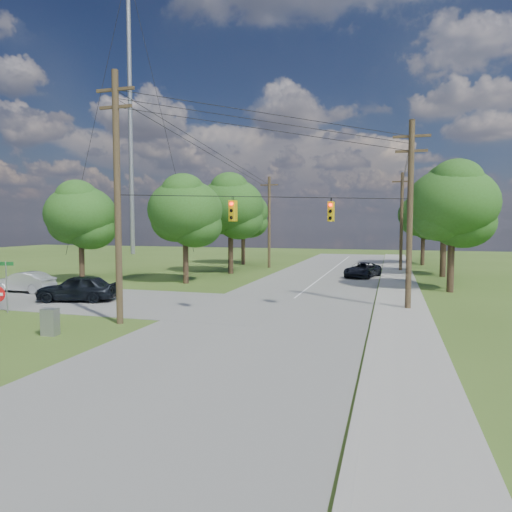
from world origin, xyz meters
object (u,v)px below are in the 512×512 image
(car_cross_silver, at_px, (24,282))
(control_cabinet, at_px, (50,322))
(pole_north_w, at_px, (269,221))
(pole_sw, at_px, (117,194))
(car_main_north, at_px, (362,270))
(car_cross_dark, at_px, (78,288))
(pole_north_e, at_px, (402,221))
(pole_ne, at_px, (410,212))

(car_cross_silver, xyz_separation_m, control_cabinet, (10.69, -9.80, -0.16))
(pole_north_w, xyz_separation_m, control_cabinet, (-1.15, -32.52, -4.54))
(control_cabinet, bearing_deg, pole_sw, 54.83)
(pole_north_w, xyz_separation_m, car_main_north, (10.50, -6.70, -4.44))
(pole_sw, relative_size, pole_north_w, 1.20)
(pole_sw, height_order, car_cross_dark, pole_sw)
(car_cross_dark, xyz_separation_m, car_cross_silver, (-6.15, 2.15, -0.10))
(pole_north_w, relative_size, car_main_north, 2.09)
(pole_north_w, height_order, car_cross_dark, pole_north_w)
(pole_north_e, bearing_deg, car_cross_dark, -128.21)
(pole_sw, bearing_deg, pole_ne, 29.38)
(pole_north_e, distance_m, car_cross_silver, 34.61)
(pole_ne, bearing_deg, car_cross_silver, -178.40)
(pole_north_e, relative_size, control_cabinet, 8.53)
(pole_ne, height_order, control_cabinet, pole_ne)
(pole_ne, relative_size, pole_north_w, 1.05)
(car_cross_silver, bearing_deg, pole_north_e, 130.13)
(car_cross_silver, height_order, car_main_north, car_cross_silver)
(car_cross_silver, bearing_deg, pole_sw, 59.33)
(pole_north_w, distance_m, car_cross_silver, 25.99)
(pole_north_w, bearing_deg, control_cabinet, -92.02)
(car_cross_silver, distance_m, car_main_north, 27.48)
(pole_north_w, distance_m, car_cross_dark, 25.87)
(pole_north_e, bearing_deg, pole_ne, -90.00)
(car_cross_dark, relative_size, car_main_north, 1.00)
(pole_ne, height_order, pole_north_e, pole_ne)
(car_main_north, relative_size, control_cabinet, 4.08)
(car_main_north, xyz_separation_m, control_cabinet, (-11.65, -25.82, -0.11))
(car_cross_dark, bearing_deg, pole_north_w, 152.14)
(pole_sw, relative_size, car_main_north, 2.51)
(control_cabinet, bearing_deg, car_cross_dark, 113.38)
(car_main_north, distance_m, control_cabinet, 28.33)
(control_cabinet, bearing_deg, car_main_north, 58.45)
(car_main_north, bearing_deg, car_cross_dark, -115.31)
(pole_sw, height_order, car_main_north, pole_sw)
(pole_sw, xyz_separation_m, pole_north_w, (-0.40, 29.60, -1.10))
(car_cross_silver, distance_m, control_cabinet, 14.50)
(pole_sw, distance_m, car_cross_silver, 15.07)
(car_cross_dark, bearing_deg, car_main_north, 123.32)
(pole_sw, height_order, pole_north_w, pole_sw)
(pole_north_e, bearing_deg, car_main_north, -116.90)
(pole_north_e, xyz_separation_m, car_main_north, (-3.40, -6.70, -4.44))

